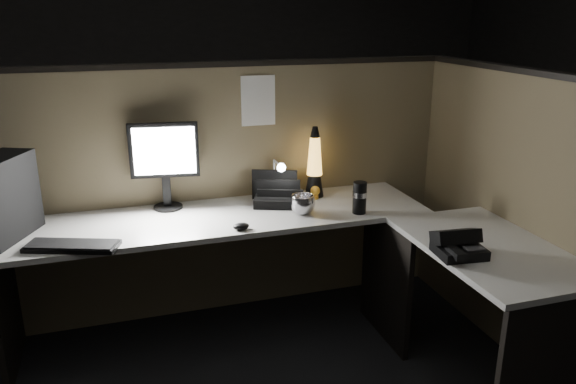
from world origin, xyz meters
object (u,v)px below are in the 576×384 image
object	(u,v)px
pc_tower	(2,198)
monitor	(165,157)
lava_lamp	(315,168)
desk_phone	(457,245)
keyboard	(72,246)

from	to	relation	value
pc_tower	monitor	xyz separation A→B (m)	(0.81, 0.21, 0.09)
monitor	lava_lamp	bearing A→B (deg)	4.54
pc_tower	monitor	distance (m)	0.84
pc_tower	desk_phone	world-z (taller)	pc_tower
monitor	lava_lamp	size ratio (longest dim) A/B	1.15
monitor	desk_phone	world-z (taller)	monitor
pc_tower	monitor	bearing A→B (deg)	39.26
pc_tower	desk_phone	distance (m)	2.19
keyboard	desk_phone	size ratio (longest dim) A/B	1.84
keyboard	pc_tower	bearing A→B (deg)	162.52
desk_phone	pc_tower	bearing A→B (deg)	162.88
monitor	desk_phone	size ratio (longest dim) A/B	2.08
pc_tower	keyboard	bearing A→B (deg)	-13.11
monitor	desk_phone	bearing A→B (deg)	-33.36
monitor	keyboard	size ratio (longest dim) A/B	1.13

